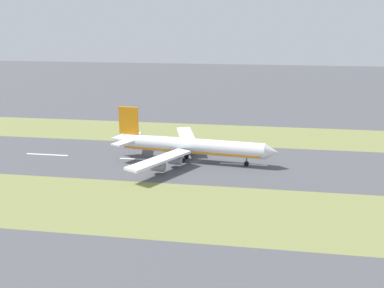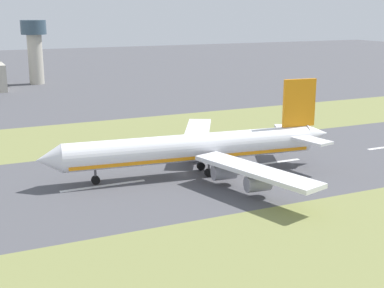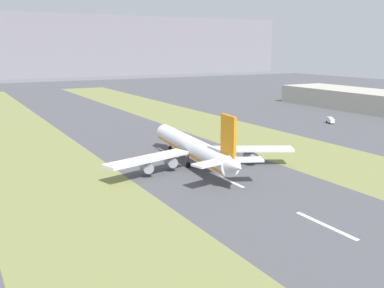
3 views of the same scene
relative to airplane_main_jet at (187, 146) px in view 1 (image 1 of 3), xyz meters
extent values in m
plane|color=#4C4C51|center=(0.76, 3.45, -6.02)|extent=(800.00, 800.00, 0.00)
cube|color=olive|center=(-44.24, 3.45, -6.02)|extent=(40.00, 600.00, 0.01)
cube|color=olive|center=(45.76, 3.45, -6.02)|extent=(40.00, 600.00, 0.01)
cube|color=silver|center=(0.76, -58.11, -6.01)|extent=(1.20, 18.00, 0.01)
cube|color=silver|center=(0.76, -18.11, -6.01)|extent=(1.20, 18.00, 0.01)
cube|color=silver|center=(0.76, 21.89, -6.01)|extent=(1.20, 18.00, 0.01)
cylinder|color=white|center=(0.21, 1.89, 0.18)|extent=(12.02, 56.32, 6.00)
cone|color=white|center=(3.50, 32.22, 0.18)|extent=(6.39, 5.61, 5.88)
cone|color=white|center=(-3.14, -28.92, 0.98)|extent=(5.72, 6.52, 5.10)
cube|color=orange|center=(0.21, 1.89, -1.47)|extent=(11.48, 54.06, 0.70)
cube|color=white|center=(-17.97, -3.39, -0.72)|extent=(29.54, 13.67, 0.90)
cube|color=white|center=(16.82, -7.18, -0.72)|extent=(28.39, 18.99, 0.90)
cylinder|color=#93939E|center=(-9.17, -1.11, -3.17)|extent=(3.70, 5.12, 3.20)
cylinder|color=#93939E|center=(-18.50, -3.62, -3.17)|extent=(3.70, 5.12, 3.20)
cylinder|color=#93939E|center=(8.72, -3.06, -3.17)|extent=(3.70, 5.12, 3.20)
cylinder|color=#93939E|center=(17.29, -7.51, -3.17)|extent=(3.70, 5.12, 3.20)
cube|color=orange|center=(-2.60, -23.95, 8.68)|extent=(1.66, 8.04, 11.00)
cube|color=white|center=(-8.07, -23.36, 1.18)|extent=(10.69, 6.35, 0.60)
cube|color=white|center=(2.86, -24.55, 1.18)|extent=(10.92, 8.11, 0.60)
cylinder|color=#59595E|center=(2.51, 23.05, -3.52)|extent=(0.50, 0.50, 3.20)
cylinder|color=black|center=(2.51, 23.05, -5.12)|extent=(1.09, 1.89, 1.80)
cylinder|color=#59595E|center=(-2.70, -0.81, -3.52)|extent=(0.50, 0.50, 3.20)
cylinder|color=black|center=(-2.70, -0.81, -5.12)|extent=(1.09, 1.89, 1.80)
cylinder|color=#59595E|center=(2.47, -1.37, -3.52)|extent=(0.50, 0.50, 3.20)
cylinder|color=black|center=(2.47, -1.37, -5.12)|extent=(1.09, 1.89, 1.80)
camera|label=1|loc=(164.53, 28.57, 47.07)|focal=42.00mm
camera|label=2|loc=(-102.76, 48.90, 29.73)|focal=50.00mm
camera|label=3|loc=(-69.53, -125.05, 32.24)|focal=42.00mm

